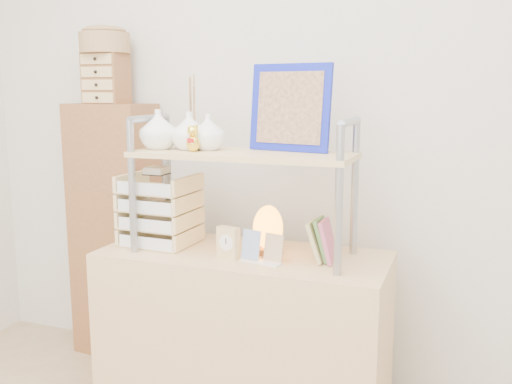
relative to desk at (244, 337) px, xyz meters
The scene contains 9 objects.
desk is the anchor object (origin of this frame).
cabinet 1.00m from the desk, 157.25° to the left, with size 0.45×0.24×1.35m, color brown.
hutch 0.83m from the desk, behind, with size 0.90×0.34×0.77m.
letter_tray 0.65m from the desk, behind, with size 0.29×0.27×0.34m.
salt_lamp 0.49m from the desk, 19.91° to the left, with size 0.13×0.12×0.20m.
desk_clock 0.45m from the desk, 105.51° to the right, with size 0.10×0.06×0.13m.
postcard_stand 0.44m from the desk, 40.43° to the right, with size 0.18×0.09×0.13m.
drawer_chest 1.45m from the desk, 158.48° to the left, with size 0.20×0.16×0.25m.
woven_basket 1.59m from the desk, 158.36° to the left, with size 0.25×0.25×0.10m, color #997045.
Camera 1 is at (0.85, -0.93, 1.42)m, focal length 40.00 mm.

